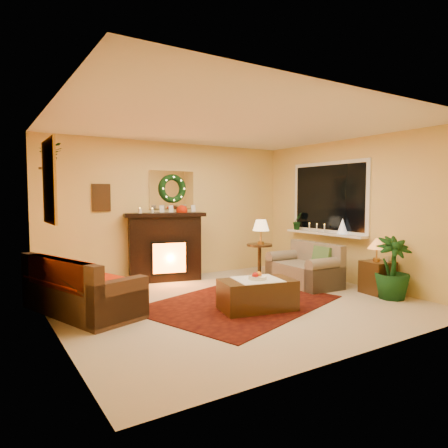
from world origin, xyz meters
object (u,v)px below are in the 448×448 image
sofa (82,281)px  loveseat (304,262)px  fireplace (165,251)px  coffee_table (257,295)px  side_table_round (259,260)px  end_table_square (378,277)px

sofa → loveseat: bearing=-24.0°
fireplace → loveseat: (1.92, -1.69, -0.13)m
coffee_table → side_table_round: bearing=64.0°
side_table_round → sofa: bearing=-169.7°
fireplace → side_table_round: bearing=-9.6°
fireplace → end_table_square: 3.75m
coffee_table → loveseat: bearing=38.6°
loveseat → fireplace: bearing=140.6°
loveseat → side_table_round: size_ratio=1.98×
sofa → end_table_square: (4.30, -1.44, -0.16)m
loveseat → end_table_square: bearing=-59.6°
fireplace → side_table_round: size_ratio=2.02×
side_table_round → coffee_table: bearing=-128.0°
end_table_square → coffee_table: end_table_square is taller
sofa → fireplace: bearing=18.2°
loveseat → side_table_round: 1.02m
loveseat → coffee_table: size_ratio=1.26×
side_table_round → fireplace: bearing=157.3°
end_table_square → sofa: bearing=161.5°
coffee_table → fireplace: bearing=108.3°
loveseat → side_table_round: (-0.23, 0.98, -0.10)m
side_table_round → end_table_square: bearing=-68.3°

